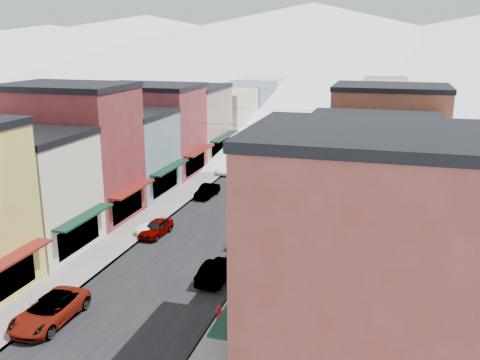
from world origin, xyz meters
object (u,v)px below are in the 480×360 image
Objects in this scene: car_dark_hatch at (207,191)px; fire_hydrant at (219,313)px; trash_can at (268,234)px; streetlamp_near at (276,211)px; car_green_sedan at (217,270)px; car_white_suv at (49,311)px; car_silver_sedan at (156,228)px.

fire_hydrant is (9.22, -23.98, -0.13)m from car_dark_hatch.
streetlamp_near is (0.78, -0.58, 2.21)m from trash_can.
trash_can is at bearing -97.04° from car_green_sedan.
car_silver_sedan is (0.02, 14.98, -0.08)m from car_white_suv.
fire_hydrant is at bearing 114.14° from car_green_sedan.
car_green_sedan is at bearing -108.01° from streetlamp_near.
car_silver_sedan reaches higher than trash_can.
trash_can is at bearing 12.77° from car_silver_sedan.
streetlamp_near is (2.48, 7.64, 2.13)m from car_green_sedan.
car_silver_sedan is 4.05× the size of trash_can.
car_green_sedan is at bearing -64.34° from car_dark_hatch.
car_dark_hatch is at bearing 130.68° from trash_can.
streetlamp_near is at bearing -44.26° from car_dark_hatch.
trash_can is (1.70, 8.22, -0.08)m from car_green_sedan.
car_dark_hatch is 13.93m from trash_can.
fire_hydrant is 0.20× the size of streetlamp_near.
car_green_sedan is 1.04× the size of streetlamp_near.
car_green_sedan is at bearing -101.69° from trash_can.
car_dark_hatch is (0.42, 26.95, -0.10)m from car_white_suv.
car_silver_sedan is at bearing -87.69° from car_dark_hatch.
car_dark_hatch is 15.04m from streetlamp_near.
car_green_sedan is 5.52m from fire_hydrant.
trash_can reaches higher than fire_hydrant.
streetlamp_near is at bearing -36.31° from trash_can.
fire_hydrant is 0.84× the size of trash_can.
car_dark_hatch is 4.04× the size of trash_can.
fire_hydrant is 13.07m from streetlamp_near.
car_silver_sedan is 11.98m from car_dark_hatch.
car_white_suv reaches higher than car_green_sedan.
car_dark_hatch is 25.69m from fire_hydrant.
car_silver_sedan is 1.00× the size of car_dark_hatch.
car_green_sedan is at bearing 109.49° from fire_hydrant.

